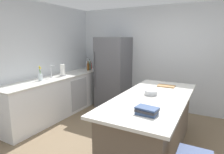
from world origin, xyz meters
TOP-DOWN VIEW (x-y plane):
  - ground_plane at (0.00, 0.00)m, footprint 7.20×7.20m
  - wall_rear at (0.00, 2.25)m, footprint 6.00×0.10m
  - wall_left at (-2.45, 0.00)m, footprint 0.10×6.00m
  - counter_run_left at (-2.09, 0.65)m, footprint 0.64×2.93m
  - kitchen_island at (0.32, 0.17)m, footprint 1.00×2.29m
  - refrigerator at (-1.25, 1.82)m, footprint 0.76×0.79m
  - sink_faucet at (-2.14, 0.50)m, footprint 0.15×0.05m
  - flower_vase at (-2.10, 0.14)m, footprint 0.09×0.09m
  - paper_towel_roll at (-2.07, 0.78)m, footprint 0.14×0.14m
  - hot_sauce_bottle at (-2.11, 2.01)m, footprint 0.05×0.05m
  - soda_bottle at (-2.16, 1.91)m, footprint 0.07×0.07m
  - gin_bottle at (-2.02, 1.81)m, footprint 0.07×0.07m
  - whiskey_bottle at (-2.00, 1.72)m, footprint 0.07×0.07m
  - cookbook_stack at (0.46, -0.55)m, footprint 0.28×0.21m
  - mixing_bowl at (0.26, 0.24)m, footprint 0.20×0.20m
  - cutting_board at (0.35, 0.91)m, footprint 0.31×0.20m

SIDE VIEW (x-z plane):
  - ground_plane at x=0.00m, z-range 0.00..0.00m
  - counter_run_left at x=-2.09m, z-range 0.00..0.93m
  - kitchen_island at x=0.32m, z-range 0.01..0.93m
  - refrigerator at x=-1.25m, z-range 0.00..1.83m
  - cutting_board at x=0.35m, z-range 0.93..0.94m
  - mixing_bowl at x=0.26m, z-range 0.93..1.00m
  - cookbook_stack at x=0.46m, z-range 0.93..1.01m
  - hot_sauce_bottle at x=-2.11m, z-range 0.91..1.13m
  - flower_vase at x=-2.10m, z-range 0.87..1.18m
  - whiskey_bottle at x=-2.00m, z-range 0.90..1.17m
  - gin_bottle at x=-2.02m, z-range 0.90..1.20m
  - paper_towel_roll at x=-2.07m, z-range 0.91..1.22m
  - soda_bottle at x=-2.16m, z-range 0.89..1.24m
  - sink_faucet at x=-2.14m, z-range 0.94..1.24m
  - wall_rear at x=0.00m, z-range 0.00..2.60m
  - wall_left at x=-2.45m, z-range 0.00..2.60m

